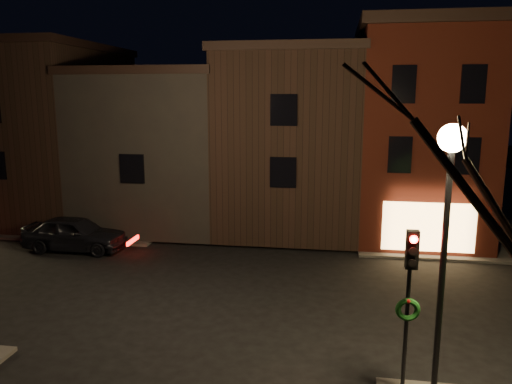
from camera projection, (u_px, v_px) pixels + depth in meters
ground at (226, 294)px, 18.32m from camera, size 120.00×120.00×0.00m
sidewalk_far_left at (40, 183)px, 40.77m from camera, size 30.00×30.00×0.12m
corner_building at (419, 131)px, 25.24m from camera, size 6.50×8.50×10.50m
row_building_a at (293, 138)px, 27.34m from camera, size 7.30×10.30×9.40m
row_building_b at (167, 145)px, 28.55m from camera, size 7.80×10.30×8.40m
row_building_c at (49, 131)px, 29.53m from camera, size 7.30×10.30×9.90m
street_lamp_near at (449, 191)px, 10.56m from camera, size 0.60×0.60×6.48m
traffic_signal at (409, 286)px, 11.58m from camera, size 0.58×0.38×4.05m
parked_car_a at (75, 233)px, 23.31m from camera, size 4.79×1.95×1.63m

